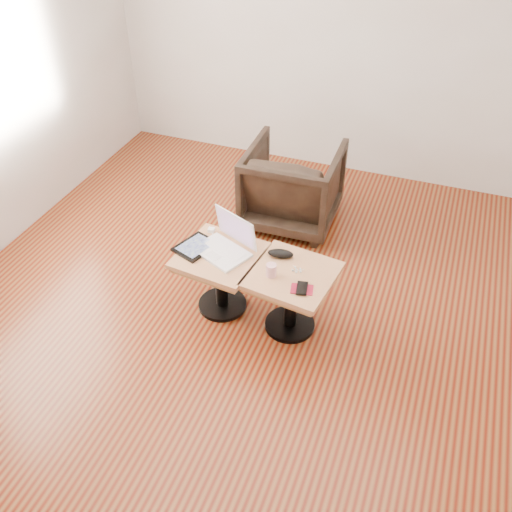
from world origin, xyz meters
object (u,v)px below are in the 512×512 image
(side_table_left, at_px, (221,267))
(laptop, at_px, (226,244))
(striped_cup, at_px, (271,270))
(armchair, at_px, (293,186))
(side_table_right, at_px, (292,287))

(side_table_left, relative_size, laptop, 1.32)
(striped_cup, distance_m, armchair, 1.28)
(side_table_left, distance_m, armchair, 1.16)
(side_table_right, relative_size, striped_cup, 6.81)
(side_table_right, bearing_deg, laptop, 179.36)
(side_table_right, height_order, striped_cup, striped_cup)
(side_table_left, xyz_separation_m, striped_cup, (0.38, -0.09, 0.16))
(side_table_right, bearing_deg, side_table_left, -174.89)
(side_table_right, height_order, armchair, armchair)
(side_table_right, bearing_deg, striped_cup, -143.06)
(laptop, distance_m, striped_cup, 0.38)
(striped_cup, bearing_deg, side_table_left, 167.09)
(side_table_left, distance_m, striped_cup, 0.42)
(laptop, xyz_separation_m, armchair, (0.11, 1.11, -0.18))
(laptop, bearing_deg, side_table_left, -94.91)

